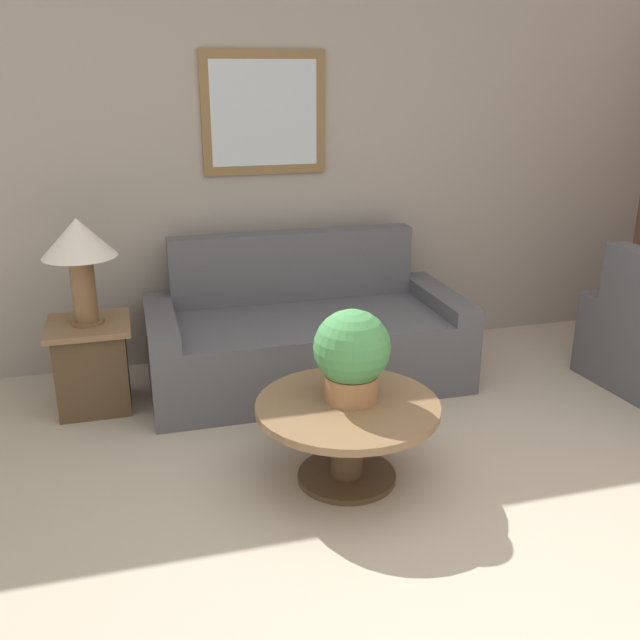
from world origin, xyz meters
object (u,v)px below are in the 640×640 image
Objects in this scene: couch_main at (305,338)px; side_table at (92,364)px; coffee_table at (347,424)px; table_lamp at (79,247)px; potted_plant_on_table at (352,354)px.

side_table is at bearing -178.43° from couch_main.
table_lamp reaches higher than coffee_table.
coffee_table is 1.88m from table_lamp.
potted_plant_on_table is at bearing -42.33° from side_table.
side_table is (-1.35, -0.04, -0.02)m from couch_main.
couch_main is 2.22× the size of coffee_table.
table_lamp reaches higher than side_table.
side_table reaches higher than coffee_table.
table_lamp reaches higher than couch_main.
table_lamp is at bearing 136.08° from coffee_table.
potted_plant_on_table is at bearing 51.59° from coffee_table.
couch_main is 1.53m from table_lamp.
side_table is at bearing 180.00° from table_lamp.
coffee_table is at bearing -43.92° from table_lamp.
coffee_table is 1.74m from side_table.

